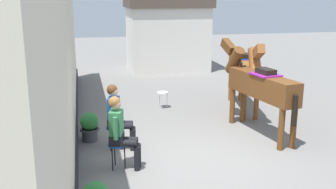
{
  "coord_description": "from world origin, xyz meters",
  "views": [
    {
      "loc": [
        -2.2,
        -7.03,
        3.19
      ],
      "look_at": [
        -0.4,
        1.2,
        1.05
      ],
      "focal_mm": 42.89,
      "sensor_mm": 36.0,
      "label": 1
    }
  ],
  "objects_px": {
    "flower_planter_far": "(90,126)",
    "saddled_horse_far": "(245,70)",
    "seated_visitor_near": "(120,129)",
    "seated_visitor_far": "(117,113)",
    "saddled_horse_near": "(259,85)",
    "spare_stool_white": "(163,94)"
  },
  "relations": [
    {
      "from": "flower_planter_far",
      "to": "saddled_horse_far",
      "type": "bearing_deg",
      "value": 19.34
    },
    {
      "from": "flower_planter_far",
      "to": "seated_visitor_near",
      "type": "bearing_deg",
      "value": -71.88
    },
    {
      "from": "seated_visitor_far",
      "to": "flower_planter_far",
      "type": "relative_size",
      "value": 2.17
    },
    {
      "from": "saddled_horse_near",
      "to": "flower_planter_far",
      "type": "xyz_separation_m",
      "value": [
        -3.83,
        0.3,
        -0.82
      ]
    },
    {
      "from": "seated_visitor_near",
      "to": "saddled_horse_far",
      "type": "height_order",
      "value": "saddled_horse_far"
    },
    {
      "from": "saddled_horse_far",
      "to": "seated_visitor_far",
      "type": "bearing_deg",
      "value": -150.13
    },
    {
      "from": "seated_visitor_far",
      "to": "flower_planter_far",
      "type": "distance_m",
      "value": 0.95
    },
    {
      "from": "saddled_horse_far",
      "to": "flower_planter_far",
      "type": "height_order",
      "value": "saddled_horse_far"
    },
    {
      "from": "seated_visitor_far",
      "to": "flower_planter_far",
      "type": "bearing_deg",
      "value": 131.8
    },
    {
      "from": "saddled_horse_near",
      "to": "spare_stool_white",
      "type": "distance_m",
      "value": 3.15
    },
    {
      "from": "seated_visitor_near",
      "to": "seated_visitor_far",
      "type": "height_order",
      "value": "same"
    },
    {
      "from": "saddled_horse_near",
      "to": "spare_stool_white",
      "type": "height_order",
      "value": "saddled_horse_near"
    },
    {
      "from": "flower_planter_far",
      "to": "seated_visitor_far",
      "type": "bearing_deg",
      "value": -48.2
    },
    {
      "from": "seated_visitor_near",
      "to": "spare_stool_white",
      "type": "distance_m",
      "value": 4.14
    },
    {
      "from": "seated_visitor_far",
      "to": "saddled_horse_near",
      "type": "height_order",
      "value": "saddled_horse_near"
    },
    {
      "from": "saddled_horse_far",
      "to": "spare_stool_white",
      "type": "bearing_deg",
      "value": 161.35
    },
    {
      "from": "saddled_horse_near",
      "to": "spare_stool_white",
      "type": "bearing_deg",
      "value": 124.55
    },
    {
      "from": "saddled_horse_far",
      "to": "spare_stool_white",
      "type": "relative_size",
      "value": 6.45
    },
    {
      "from": "seated_visitor_near",
      "to": "seated_visitor_far",
      "type": "distance_m",
      "value": 0.97
    },
    {
      "from": "flower_planter_far",
      "to": "spare_stool_white",
      "type": "distance_m",
      "value": 3.05
    },
    {
      "from": "seated_visitor_near",
      "to": "flower_planter_far",
      "type": "height_order",
      "value": "seated_visitor_near"
    },
    {
      "from": "spare_stool_white",
      "to": "seated_visitor_far",
      "type": "bearing_deg",
      "value": -118.51
    }
  ]
}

